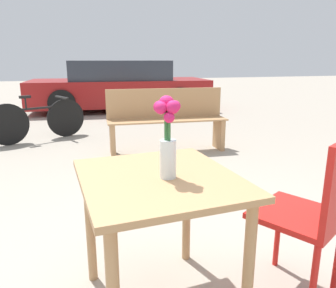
{
  "coord_description": "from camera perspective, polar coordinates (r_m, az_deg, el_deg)",
  "views": [
    {
      "loc": [
        -0.37,
        -1.38,
        1.23
      ],
      "look_at": [
        0.03,
        -0.04,
        0.87
      ],
      "focal_mm": 35.0,
      "sensor_mm": 36.0,
      "label": 1
    }
  ],
  "objects": [
    {
      "name": "cafe_chair",
      "position": [
        1.79,
        24.17,
        -10.29
      ],
      "size": [
        0.54,
        0.54,
        0.89
      ],
      "color": "red",
      "rests_on": "ground_plane"
    },
    {
      "name": "flower_vase",
      "position": [
        1.45,
        -0.05,
        1.3
      ],
      "size": [
        0.11,
        0.12,
        0.37
      ],
      "color": "silver",
      "rests_on": "table_front"
    },
    {
      "name": "bench_near",
      "position": [
        4.48,
        -0.29,
        4.62
      ],
      "size": [
        1.63,
        0.47,
        0.85
      ],
      "color": "tan",
      "rests_on": "ground_plane"
    },
    {
      "name": "parked_car",
      "position": [
        8.36,
        -8.38,
        9.88
      ],
      "size": [
        4.41,
        2.04,
        1.21
      ],
      "color": "maroon",
      "rests_on": "ground_plane"
    },
    {
      "name": "bicycle",
      "position": [
        5.45,
        -21.62,
        3.91
      ],
      "size": [
        1.39,
        0.69,
        0.71
      ],
      "color": "black",
      "rests_on": "ground_plane"
    },
    {
      "name": "table_front",
      "position": [
        1.57,
        -1.6,
        -9.56
      ],
      "size": [
        0.75,
        0.83,
        0.71
      ],
      "color": "tan",
      "rests_on": "ground_plane"
    }
  ]
}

